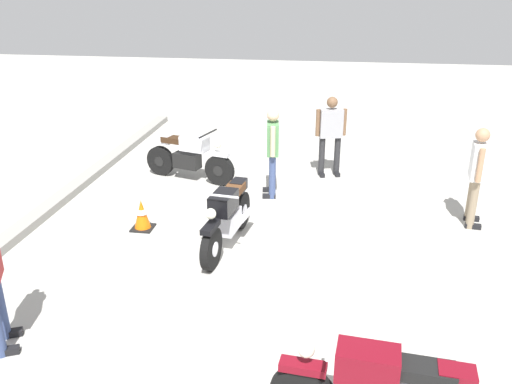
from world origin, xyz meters
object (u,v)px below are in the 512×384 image
Objects in this scene: person_in_white_shirt at (477,171)px; motorcycle_black_cruiser at (228,216)px; motorcycle_silver_cruiser at (189,156)px; person_in_gray_shirt at (331,131)px; person_in_green_shirt at (273,147)px; traffic_cone at (142,215)px.

motorcycle_black_cruiser is at bearing -152.85° from person_in_white_shirt.
motorcycle_black_cruiser is (-2.85, -1.42, 0.00)m from motorcycle_silver_cruiser.
person_in_green_shirt is at bearing -53.05° from person_in_gray_shirt.
person_in_green_shirt reaches higher than person_in_white_shirt.
motorcycle_silver_cruiser is 1.19× the size of person_in_gray_shirt.
person_in_gray_shirt reaches higher than traffic_cone.
traffic_cone is at bearing -162.01° from person_in_white_shirt.
person_in_green_shirt is (-1.34, 1.08, 0.01)m from person_in_gray_shirt.
motorcycle_silver_cruiser is at bearing -90.04° from person_in_gray_shirt.
traffic_cone is at bearing -58.15° from person_in_gray_shirt.
person_in_green_shirt is 2.83m from traffic_cone.
person_in_green_shirt is at bearing -1.78° from motorcycle_silver_cruiser.
person_in_white_shirt reaches higher than traffic_cone.
motorcycle_black_cruiser is at bearing 71.82° from person_in_green_shirt.
motorcycle_black_cruiser is at bearing -47.34° from motorcycle_silver_cruiser.
person_in_white_shirt is at bearing 34.94° from person_in_gray_shirt.
person_in_white_shirt is (1.43, -4.00, 0.47)m from motorcycle_black_cruiser.
person_in_green_shirt is 1.00× the size of person_in_white_shirt.
person_in_gray_shirt is 0.99× the size of person_in_green_shirt.
person_in_gray_shirt reaches higher than motorcycle_silver_cruiser.
motorcycle_silver_cruiser is 1.18× the size of person_in_green_shirt.
person_in_white_shirt reaches higher than motorcycle_silver_cruiser.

